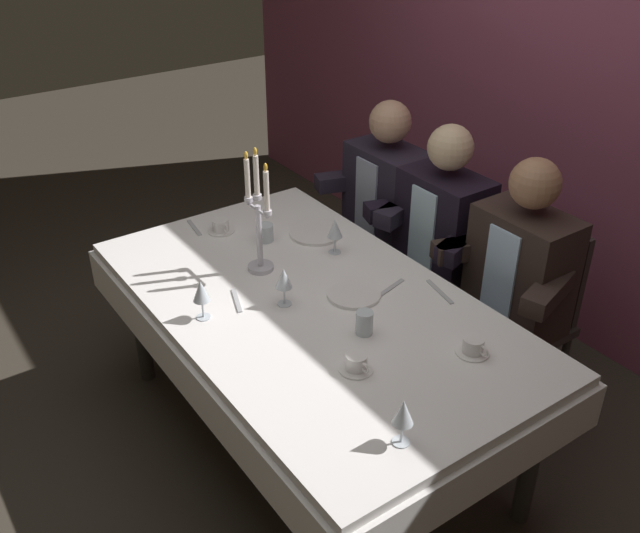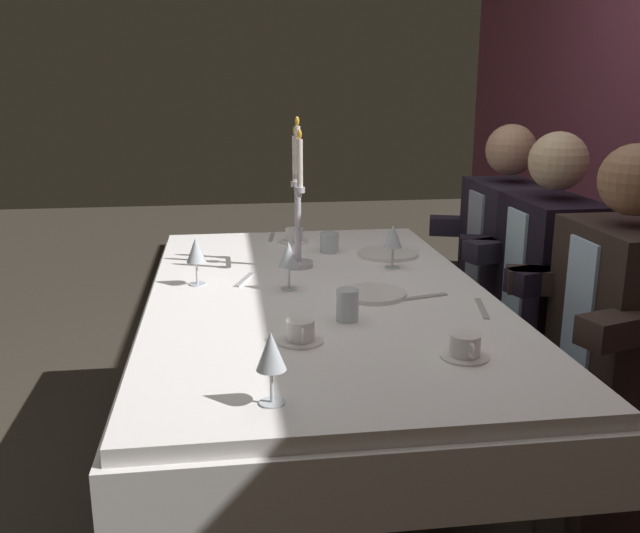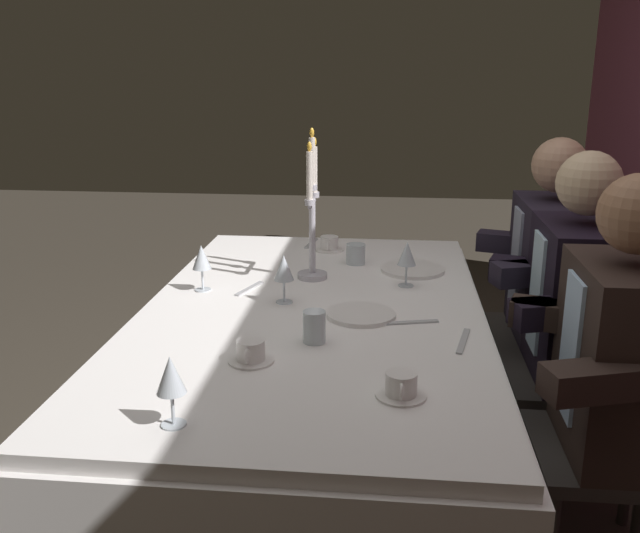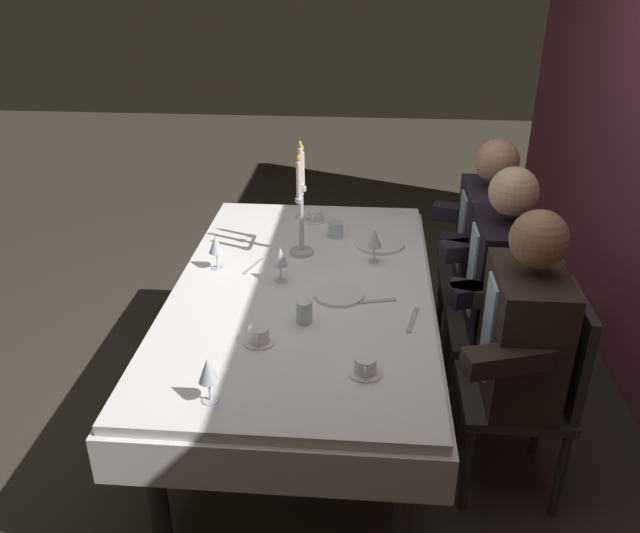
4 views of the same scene
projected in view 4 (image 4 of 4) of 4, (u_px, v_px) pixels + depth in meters
ground_plane at (304, 420)px, 3.13m from camera, size 12.00×12.00×0.00m
dining_table at (302, 310)px, 2.85m from camera, size 1.94×1.14×0.74m
candelabra at (301, 210)px, 2.99m from camera, size 0.19×0.11×0.55m
dinner_plate_0 at (380, 244)px, 3.17m from camera, size 0.24×0.24×0.01m
dinner_plate_1 at (339, 294)px, 2.72m from camera, size 0.22×0.22×0.01m
wine_glass_0 at (208, 371)px, 2.05m from camera, size 0.07×0.07×0.16m
wine_glass_1 at (375, 239)px, 2.96m from camera, size 0.07×0.07×0.16m
wine_glass_2 at (280, 257)px, 2.79m from camera, size 0.07×0.07×0.16m
wine_glass_3 at (216, 245)px, 2.90m from camera, size 0.07×0.07×0.16m
water_tumbler_0 at (304, 312)px, 2.51m from camera, size 0.06×0.06×0.09m
water_tumbler_1 at (335, 229)px, 3.24m from camera, size 0.08×0.08×0.08m
coffee_cup_0 at (314, 216)px, 3.43m from camera, size 0.13×0.12×0.06m
coffee_cup_1 at (259, 336)px, 2.40m from camera, size 0.13×0.12×0.06m
coffee_cup_2 at (365, 367)px, 2.22m from camera, size 0.13×0.12×0.06m
fork_0 at (376, 301)px, 2.67m from camera, size 0.06×0.17×0.01m
knife_1 at (413, 320)px, 2.54m from camera, size 0.19×0.06×0.01m
fork_2 at (253, 266)px, 2.96m from camera, size 0.17×0.07×0.01m
fork_3 at (300, 213)px, 3.54m from camera, size 0.17×0.04×0.01m
seated_diner_0 at (489, 237)px, 3.26m from camera, size 0.63×0.48×1.24m
seated_diner_1 at (503, 276)px, 2.89m from camera, size 0.63×0.48×1.24m
seated_diner_2 at (525, 334)px, 2.46m from camera, size 0.63×0.48×1.24m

